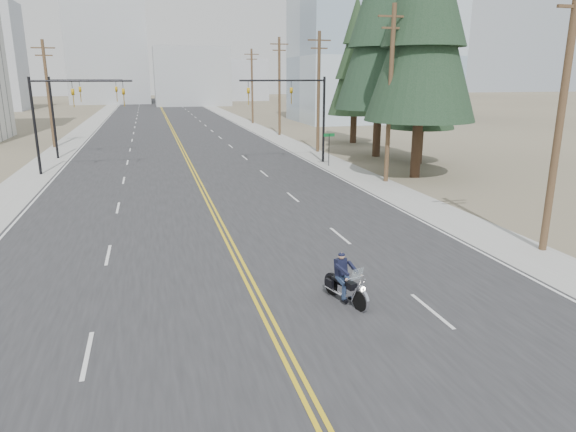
# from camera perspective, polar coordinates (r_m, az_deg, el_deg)

# --- Properties ---
(ground_plane) EXTENTS (400.00, 400.00, 0.00)m
(ground_plane) POSITION_cam_1_polar(r_m,az_deg,el_deg) (11.69, 3.41, -21.63)
(ground_plane) COLOR #776D56
(ground_plane) RESTS_ON ground
(road) EXTENTS (20.00, 200.00, 0.01)m
(road) POSITION_cam_1_polar(r_m,az_deg,el_deg) (79.21, -12.97, 9.80)
(road) COLOR #303033
(road) RESTS_ON ground
(sidewalk_left) EXTENTS (3.00, 200.00, 0.01)m
(sidewalk_left) POSITION_cam_1_polar(r_m,az_deg,el_deg) (79.61, -21.36, 9.18)
(sidewalk_left) COLOR #A5A5A0
(sidewalk_left) RESTS_ON ground
(sidewalk_right) EXTENTS (3.00, 200.00, 0.01)m
(sidewalk_right) POSITION_cam_1_polar(r_m,az_deg,el_deg) (80.48, -4.65, 10.21)
(sidewalk_right) COLOR #A5A5A0
(sidewalk_right) RESTS_ON ground
(traffic_mast_left) EXTENTS (7.10, 0.26, 7.00)m
(traffic_mast_left) POSITION_cam_1_polar(r_m,az_deg,el_deg) (41.33, -23.74, 11.12)
(traffic_mast_left) COLOR black
(traffic_mast_left) RESTS_ON ground
(traffic_mast_right) EXTENTS (7.10, 0.26, 7.00)m
(traffic_mast_right) POSITION_cam_1_polar(r_m,az_deg,el_deg) (42.63, 1.39, 12.46)
(traffic_mast_right) COLOR black
(traffic_mast_right) RESTS_ON ground
(traffic_mast_far) EXTENTS (6.10, 0.26, 7.00)m
(traffic_mast_far) POSITION_cam_1_polar(r_m,az_deg,el_deg) (49.29, -22.82, 11.61)
(traffic_mast_far) COLOR black
(traffic_mast_far) RESTS_ON ground
(street_sign) EXTENTS (0.90, 0.06, 2.62)m
(street_sign) POSITION_cam_1_polar(r_m,az_deg,el_deg) (41.57, 4.59, 8.01)
(street_sign) COLOR black
(street_sign) RESTS_ON ground
(utility_pole_a) EXTENTS (2.20, 0.30, 11.00)m
(utility_pole_a) POSITION_cam_1_polar(r_m,az_deg,el_deg) (22.96, 28.11, 10.30)
(utility_pole_a) COLOR brown
(utility_pole_a) RESTS_ON ground
(utility_pole_b) EXTENTS (2.20, 0.30, 11.50)m
(utility_pole_b) POSITION_cam_1_polar(r_m,az_deg,el_deg) (35.45, 11.28, 13.31)
(utility_pole_b) COLOR brown
(utility_pole_b) RESTS_ON ground
(utility_pole_c) EXTENTS (2.20, 0.30, 11.00)m
(utility_pole_c) POSITION_cam_1_polar(r_m,az_deg,el_deg) (49.37, 3.41, 13.74)
(utility_pole_c) COLOR brown
(utility_pole_c) RESTS_ON ground
(utility_pole_d) EXTENTS (2.20, 0.30, 11.50)m
(utility_pole_d) POSITION_cam_1_polar(r_m,az_deg,el_deg) (63.78, -0.96, 14.33)
(utility_pole_d) COLOR brown
(utility_pole_d) RESTS_ON ground
(utility_pole_e) EXTENTS (2.20, 0.30, 11.00)m
(utility_pole_e) POSITION_cam_1_polar(r_m,az_deg,el_deg) (80.37, -4.01, 14.30)
(utility_pole_e) COLOR brown
(utility_pole_e) RESTS_ON ground
(utility_pole_left) EXTENTS (2.20, 0.30, 10.50)m
(utility_pole_left) POSITION_cam_1_polar(r_m,az_deg,el_deg) (57.65, -25.09, 12.34)
(utility_pole_left) COLOR brown
(utility_pole_left) RESTS_ON ground
(glass_building) EXTENTS (24.00, 16.00, 20.00)m
(glass_building) POSITION_cam_1_polar(r_m,az_deg,el_deg) (86.33, 9.33, 17.05)
(glass_building) COLOR #9EB5CC
(glass_building) RESTS_ON ground
(haze_bldg_b) EXTENTS (18.00, 14.00, 14.00)m
(haze_bldg_b) POSITION_cam_1_polar(r_m,az_deg,el_deg) (134.30, -10.69, 14.99)
(haze_bldg_b) COLOR #ADB2B7
(haze_bldg_b) RESTS_ON ground
(haze_bldg_c) EXTENTS (16.00, 12.00, 18.00)m
(haze_bldg_c) POSITION_cam_1_polar(r_m,az_deg,el_deg) (126.42, 5.07, 16.10)
(haze_bldg_c) COLOR #B7BCC6
(haze_bldg_c) RESTS_ON ground
(haze_bldg_d) EXTENTS (20.00, 15.00, 26.00)m
(haze_bldg_d) POSITION_cam_1_polar(r_m,az_deg,el_deg) (149.23, -19.32, 16.74)
(haze_bldg_d) COLOR #ADB2B7
(haze_bldg_d) RESTS_ON ground
(haze_bldg_e) EXTENTS (14.00, 14.00, 12.00)m
(haze_bldg_e) POSITION_cam_1_polar(r_m,az_deg,el_deg) (161.31, -5.20, 14.83)
(haze_bldg_e) COLOR #B7BCC6
(haze_bldg_e) RESTS_ON ground
(motorcyclist) EXTENTS (1.43, 2.22, 1.60)m
(motorcyclist) POSITION_cam_1_polar(r_m,az_deg,el_deg) (16.49, 6.48, -6.97)
(motorcyclist) COLOR black
(motorcyclist) RESTS_ON ground
(conifer_near) EXTENTS (7.58, 7.58, 20.07)m
(conifer_near) POSITION_cam_1_polar(r_m,az_deg,el_deg) (37.79, 15.06, 21.62)
(conifer_near) COLOR #382619
(conifer_near) RESTS_ON ground
(conifer_mid) EXTENTS (5.46, 5.46, 14.55)m
(conifer_mid) POSITION_cam_1_polar(r_m,az_deg,el_deg) (43.79, 14.91, 16.52)
(conifer_mid) COLOR #382619
(conifer_mid) RESTS_ON ground
(conifer_tall) EXTENTS (7.61, 7.61, 21.13)m
(conifer_tall) POSITION_cam_1_polar(r_m,az_deg,el_deg) (47.34, 10.44, 21.23)
(conifer_tall) COLOR #382619
(conifer_tall) RESTS_ON ground
(conifer_far) EXTENTS (5.65, 5.65, 15.13)m
(conifer_far) POSITION_cam_1_polar(r_m,az_deg,el_deg) (56.69, 7.53, 16.81)
(conifer_far) COLOR #382619
(conifer_far) RESTS_ON ground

